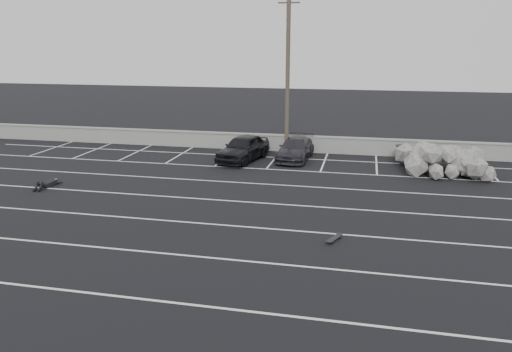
% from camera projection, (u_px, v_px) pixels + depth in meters
% --- Properties ---
extents(ground, '(120.00, 120.00, 0.00)m').
position_uv_depth(ground, '(195.00, 223.00, 19.38)').
color(ground, black).
rests_on(ground, ground).
extents(seawall, '(50.00, 0.45, 1.06)m').
position_uv_depth(seawall, '(266.00, 142.00, 32.45)').
color(seawall, gray).
rests_on(seawall, ground).
extents(stall_lines, '(36.00, 20.05, 0.01)m').
position_uv_depth(stall_lines, '(225.00, 191.00, 23.55)').
color(stall_lines, silver).
rests_on(stall_lines, ground).
extents(car_left, '(2.76, 4.79, 1.54)m').
position_uv_depth(car_left, '(243.00, 148.00, 29.49)').
color(car_left, black).
rests_on(car_left, ground).
extents(car_right, '(2.03, 4.50, 1.28)m').
position_uv_depth(car_right, '(295.00, 149.00, 29.88)').
color(car_right, '#26262C').
rests_on(car_right, ground).
extents(utility_pole, '(1.29, 0.26, 9.71)m').
position_uv_depth(utility_pole, '(288.00, 75.00, 30.26)').
color(utility_pole, '#4C4238').
rests_on(utility_pole, ground).
extents(trash_bin, '(0.76, 0.76, 0.97)m').
position_uv_depth(trash_bin, '(401.00, 153.00, 29.41)').
color(trash_bin, '#262629').
rests_on(trash_bin, ground).
extents(riprap_pile, '(5.16, 4.28, 1.35)m').
position_uv_depth(riprap_pile, '(445.00, 163.00, 26.73)').
color(riprap_pile, gray).
rests_on(riprap_pile, ground).
extents(person, '(0.89, 2.23, 0.45)m').
position_uv_depth(person, '(50.00, 181.00, 24.42)').
color(person, black).
rests_on(person, ground).
extents(skateboard, '(0.52, 0.84, 0.10)m').
position_uv_depth(skateboard, '(334.00, 239.00, 17.61)').
color(skateboard, black).
rests_on(skateboard, ground).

